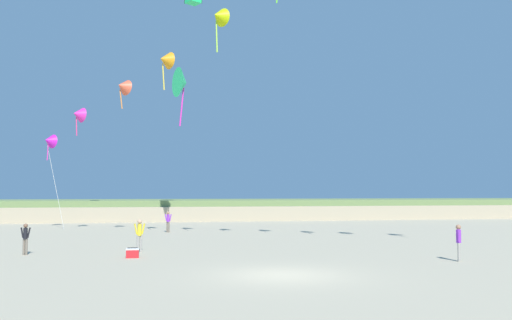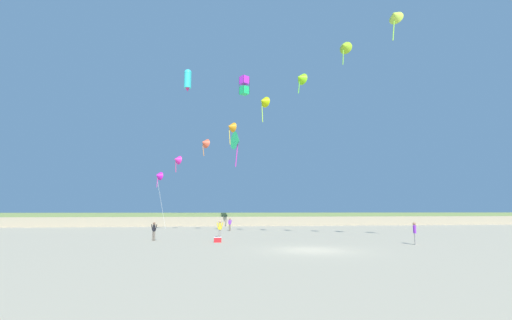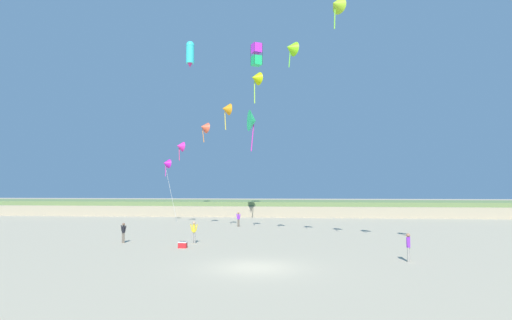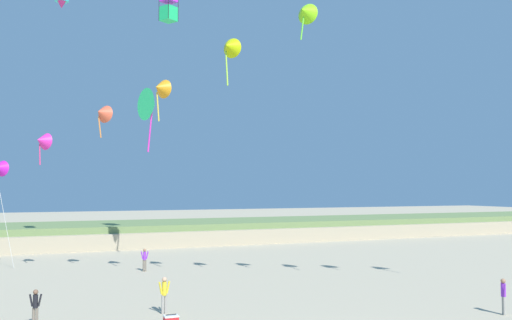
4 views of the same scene
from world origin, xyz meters
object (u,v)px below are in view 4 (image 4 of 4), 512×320
object	(u,v)px
large_kite_low_lead	(169,5)
person_mid_center	(145,258)
large_kite_high_solo	(150,105)
person_far_left	(164,292)
beach_cooler	(171,320)
person_near_left	(503,294)
person_near_right	(35,305)

from	to	relation	value
large_kite_low_lead	person_mid_center	bearing A→B (deg)	-144.25
large_kite_high_solo	person_far_left	bearing A→B (deg)	-99.16
person_far_left	beach_cooler	distance (m)	2.30
large_kite_low_lead	large_kite_high_solo	bearing A→B (deg)	105.20
beach_cooler	person_far_left	bearing A→B (deg)	84.11
person_near_left	person_far_left	world-z (taller)	person_far_left
person_near_right	person_mid_center	size ratio (longest dim) A/B	0.98
person_near_left	large_kite_high_solo	bearing A→B (deg)	116.22
person_far_left	beach_cooler	xyz separation A→B (m)	(-0.22, -2.17, -0.72)
person_near_right	large_kite_low_lead	xyz separation A→B (m)	(8.64, 14.07, 17.86)
large_kite_low_lead	beach_cooler	bearing A→B (deg)	-102.63
person_mid_center	large_kite_high_solo	size ratio (longest dim) A/B	0.32
person_near_left	large_kite_high_solo	size ratio (longest dim) A/B	0.33
person_near_right	person_far_left	distance (m)	5.28
large_kite_low_lead	beach_cooler	world-z (taller)	large_kite_low_lead
large_kite_low_lead	large_kite_high_solo	world-z (taller)	large_kite_low_lead
person_near_left	large_kite_low_lead	xyz separation A→B (m)	(-10.31, 19.76, 17.81)
person_near_left	large_kite_low_lead	distance (m)	28.53
large_kite_low_lead	person_near_left	bearing A→B (deg)	-62.45
person_near_left	person_far_left	xyz separation A→B (m)	(-13.67, 5.92, 0.02)
person_near_left	person_mid_center	distance (m)	22.08
beach_cooler	person_near_left	bearing A→B (deg)	-15.10
person_mid_center	person_far_left	distance (m)	12.66
person_near_left	beach_cooler	xyz separation A→B (m)	(-13.89, 3.75, -0.70)
person_near_right	person_far_left	xyz separation A→B (m)	(5.27, 0.23, 0.08)
person_near_right	person_far_left	bearing A→B (deg)	2.47
person_near_left	person_near_right	world-z (taller)	person_near_left
person_mid_center	beach_cooler	size ratio (longest dim) A/B	2.62
person_far_left	beach_cooler	bearing A→B (deg)	-95.89
person_near_left	person_mid_center	bearing A→B (deg)	123.20
person_near_right	beach_cooler	size ratio (longest dim) A/B	2.56
person_near_right	person_mid_center	world-z (taller)	person_mid_center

